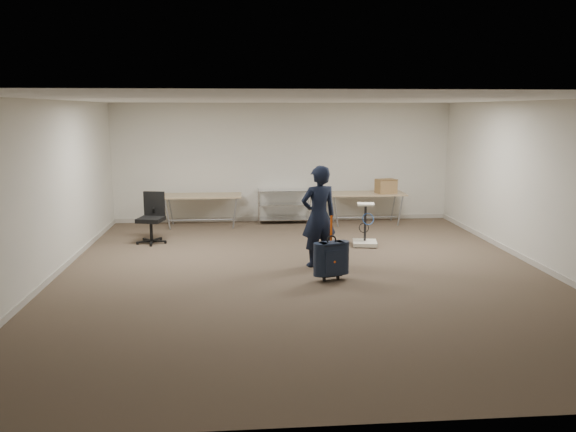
{
  "coord_description": "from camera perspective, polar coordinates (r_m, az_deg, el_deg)",
  "views": [
    {
      "loc": [
        -0.99,
        -8.8,
        2.65
      ],
      "look_at": [
        -0.23,
        0.3,
        0.91
      ],
      "focal_mm": 35.0,
      "sensor_mm": 36.0,
      "label": 1
    }
  ],
  "objects": [
    {
      "name": "folding_table_right",
      "position": [
        13.23,
        7.91,
        2.12
      ],
      "size": [
        1.8,
        0.75,
        0.73
      ],
      "color": "#8E7157",
      "rests_on": "ground"
    },
    {
      "name": "cardboard_box",
      "position": [
        13.23,
        9.92,
        3.0
      ],
      "size": [
        0.49,
        0.41,
        0.33
      ],
      "primitive_type": "cube",
      "rotation": [
        0.0,
        0.0,
        0.21
      ],
      "color": "#A27D4B",
      "rests_on": "folding_table_right"
    },
    {
      "name": "equipment_cart",
      "position": [
        11.14,
        7.83,
        -1.89
      ],
      "size": [
        0.53,
        0.53,
        0.85
      ],
      "color": "silver",
      "rests_on": "ground"
    },
    {
      "name": "folding_table_left",
      "position": [
        12.94,
        -8.75,
        1.9
      ],
      "size": [
        1.8,
        0.75,
        0.73
      ],
      "color": "#8E7157",
      "rests_on": "ground"
    },
    {
      "name": "person",
      "position": [
        9.51,
        3.13,
        -0.04
      ],
      "size": [
        0.72,
        0.57,
        1.73
      ],
      "primitive_type": "imported",
      "rotation": [
        0.0,
        0.0,
        3.41
      ],
      "color": "black",
      "rests_on": "ground"
    },
    {
      "name": "office_chair",
      "position": [
        11.61,
        -13.66,
        -1.15
      ],
      "size": [
        0.62,
        0.62,
        1.02
      ],
      "color": "black",
      "rests_on": "ground"
    },
    {
      "name": "ground",
      "position": [
        9.25,
        1.59,
        -5.86
      ],
      "size": [
        9.0,
        9.0,
        0.0
      ],
      "primitive_type": "plane",
      "color": "#48392C",
      "rests_on": "ground"
    },
    {
      "name": "wire_shelf",
      "position": [
        13.23,
        -0.41,
        1.18
      ],
      "size": [
        1.22,
        0.47,
        0.8
      ],
      "color": "silver",
      "rests_on": "ground"
    },
    {
      "name": "room_shell",
      "position": [
        10.56,
        0.76,
        -3.46
      ],
      "size": [
        8.0,
        9.0,
        9.0
      ],
      "color": "silver",
      "rests_on": "ground"
    },
    {
      "name": "suitcase",
      "position": [
        8.81,
        4.42,
        -4.35
      ],
      "size": [
        0.43,
        0.32,
        1.04
      ],
      "color": "black",
      "rests_on": "ground"
    }
  ]
}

